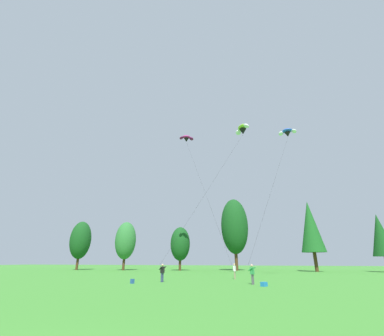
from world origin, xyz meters
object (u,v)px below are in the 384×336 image
parafoil_kite_mid_magenta (186,139)px  backpack (132,281)px  parafoil_kite_far_blue_white (287,133)px  picnic_cooler (264,284)px  kite_flyer_far (252,272)px  parafoil_kite_high_lime_white (242,129)px  kite_flyer_mid (235,270)px  kite_flyer_near (162,271)px

parafoil_kite_mid_magenta → backpack: 31.42m
parafoil_kite_far_blue_white → parafoil_kite_mid_magenta: bearing=156.5°
parafoil_kite_far_blue_white → picnic_cooler: size_ratio=35.67×
kite_flyer_far → parafoil_kite_high_lime_white: parafoil_kite_high_lime_white is taller
kite_flyer_mid → picnic_cooler: kite_flyer_mid is taller
kite_flyer_mid → picnic_cooler: 9.00m
kite_flyer_near → parafoil_kite_far_blue_white: parafoil_kite_far_blue_white is taller
backpack → picnic_cooler: (11.80, 0.19, -0.03)m
parafoil_kite_high_lime_white → backpack: (-10.21, -16.73, -22.99)m
parafoil_kite_mid_magenta → picnic_cooler: size_ratio=45.85×
kite_flyer_near → parafoil_kite_mid_magenta: (-2.74, 17.64, 23.40)m
backpack → kite_flyer_near: bearing=-107.7°
parafoil_kite_far_blue_white → picnic_cooler: bearing=-112.2°
kite_flyer_far → backpack: bearing=-170.2°
kite_flyer_mid → parafoil_kite_mid_magenta: parafoil_kite_mid_magenta is taller
kite_flyer_near → backpack: kite_flyer_near is taller
parafoil_kite_mid_magenta → parafoil_kite_far_blue_white: parafoil_kite_mid_magenta is taller
parafoil_kite_mid_magenta → picnic_cooler: parafoil_kite_mid_magenta is taller
parafoil_kite_high_lime_white → parafoil_kite_mid_magenta: 11.49m
kite_flyer_near → backpack: 3.23m
parafoil_kite_high_lime_white → kite_flyer_mid: bearing=-101.5°
kite_flyer_far → parafoil_kite_far_blue_white: (5.94, 10.54, 18.55)m
parafoil_kite_mid_magenta → backpack: size_ratio=59.60×
parafoil_kite_high_lime_white → parafoil_kite_far_blue_white: size_ratio=1.21×
kite_flyer_mid → kite_flyer_near: bearing=-136.7°
parafoil_kite_mid_magenta → parafoil_kite_far_blue_white: size_ratio=1.29×
parafoil_kite_mid_magenta → parafoil_kite_far_blue_white: bearing=-23.5°
parafoil_kite_far_blue_white → kite_flyer_near: bearing=-145.8°
parafoil_kite_far_blue_white → backpack: (-16.77, -12.41, -19.34)m
kite_flyer_near → parafoil_kite_far_blue_white: bearing=34.2°
kite_flyer_mid → backpack: bearing=-135.0°
parafoil_kite_mid_magenta → kite_flyer_far: bearing=-57.5°
parafoil_kite_high_lime_white → parafoil_kite_far_blue_white: (6.56, -4.33, -3.64)m
parafoil_kite_mid_magenta → picnic_cooler: bearing=-57.7°
kite_flyer_far → picnic_cooler: size_ratio=3.25×
kite_flyer_mid → parafoil_kite_mid_magenta: (-9.27, 11.50, 23.41)m
picnic_cooler → kite_flyer_mid: bearing=56.8°
parafoil_kite_high_lime_white → parafoil_kite_far_blue_white: 8.66m
parafoil_kite_high_lime_white → picnic_cooler: (1.59, -16.55, -23.02)m
parafoil_kite_mid_magenta → parafoil_kite_far_blue_white: 19.70m
picnic_cooler → parafoil_kite_far_blue_white: bearing=13.3°
kite_flyer_mid → picnic_cooler: (3.26, -8.35, -0.82)m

